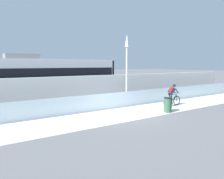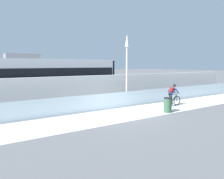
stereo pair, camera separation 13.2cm
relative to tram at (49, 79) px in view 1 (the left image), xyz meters
The scene contains 10 objects.
ground_plane 7.47m from the tram, 71.44° to the right, with size 200.00×200.00×0.00m, color slate.
bike_path_deck 7.47m from the tram, 71.44° to the right, with size 32.00×3.20×0.01m, color silver.
glass_parapet 5.67m from the tram, 65.30° to the right, with size 32.00×0.05×1.08m, color silver.
concrete_barrier_wall 4.02m from the tram, 54.30° to the right, with size 32.00×0.36×2.22m, color silver.
tram_rail_near 3.06m from the tram, 17.33° to the right, with size 32.00×0.08×0.01m, color #595654.
tram_rail_far 3.06m from the tram, 17.33° to the left, with size 32.00×0.08×0.01m, color #595654.
tram is the anchor object (origin of this frame).
cyclist_on_bike 9.69m from the tram, 45.39° to the right, with size 1.77×0.58×1.61m.
lamp_post_antenna 6.48m from the tram, 47.99° to the right, with size 0.28×0.28×5.20m.
trash_bin 9.56m from the tram, 58.98° to the right, with size 0.51×0.51×0.96m.
Camera 1 is at (-8.19, -10.48, 3.04)m, focal length 35.30 mm.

